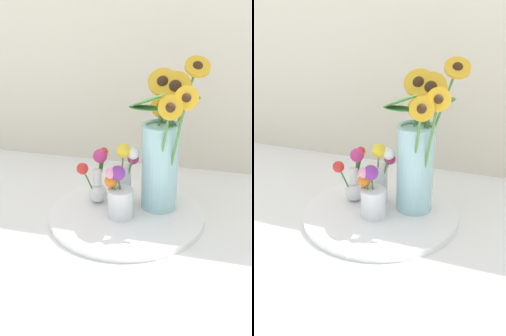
% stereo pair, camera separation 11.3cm
% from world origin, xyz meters
% --- Properties ---
extents(ground_plane, '(6.00, 6.00, 0.00)m').
position_xyz_m(ground_plane, '(0.00, 0.00, 0.00)').
color(ground_plane, white).
extents(serving_tray, '(0.47, 0.47, 0.02)m').
position_xyz_m(serving_tray, '(-0.00, 0.09, 0.01)').
color(serving_tray, white).
rests_on(serving_tray, ground_plane).
extents(mason_jar_sunflowers, '(0.22, 0.28, 0.44)m').
position_xyz_m(mason_jar_sunflowers, '(0.09, 0.14, 0.20)').
color(mason_jar_sunflowers, '#9ED1D6').
rests_on(mason_jar_sunflowers, serving_tray).
extents(vase_small_center, '(0.09, 0.07, 0.16)m').
position_xyz_m(vase_small_center, '(-0.01, 0.05, 0.09)').
color(vase_small_center, white).
rests_on(vase_small_center, serving_tray).
extents(vase_bulb_right, '(0.08, 0.10, 0.17)m').
position_xyz_m(vase_bulb_right, '(-0.10, 0.13, 0.10)').
color(vase_bulb_right, white).
rests_on(vase_bulb_right, serving_tray).
extents(vase_small_back, '(0.09, 0.09, 0.20)m').
position_xyz_m(vase_small_back, '(-0.03, 0.14, 0.11)').
color(vase_small_back, white).
rests_on(vase_small_back, serving_tray).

